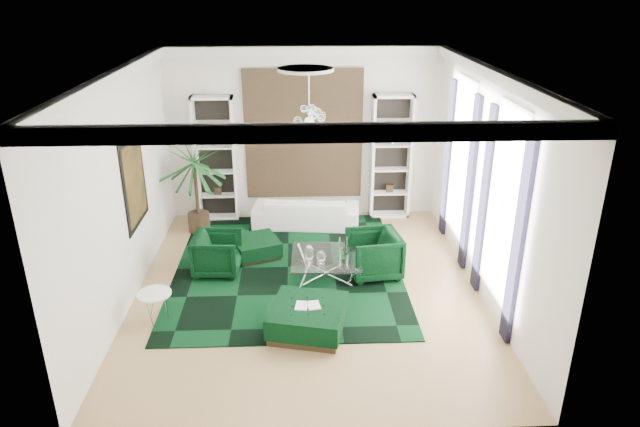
{
  "coord_description": "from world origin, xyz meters",
  "views": [
    {
      "loc": [
        -0.17,
        -8.86,
        5.09
      ],
      "look_at": [
        0.24,
        0.5,
        1.23
      ],
      "focal_mm": 32.0,
      "sensor_mm": 36.0,
      "label": 1
    }
  ],
  "objects_px": {
    "coffee_table": "(326,267)",
    "palm": "(195,176)",
    "sofa": "(306,211)",
    "ottoman_side": "(256,248)",
    "armchair_left": "(218,254)",
    "ottoman_front": "(308,318)",
    "armchair_right": "(374,254)",
    "side_table": "(156,308)"
  },
  "relations": [
    {
      "from": "ottoman_front",
      "to": "palm",
      "type": "xyz_separation_m",
      "value": [
        -2.27,
        3.91,
        1.04
      ]
    },
    {
      "from": "armchair_left",
      "to": "ottoman_side",
      "type": "xyz_separation_m",
      "value": [
        0.67,
        0.64,
        -0.2
      ]
    },
    {
      "from": "ottoman_side",
      "to": "palm",
      "type": "bearing_deg",
      "value": 135.79
    },
    {
      "from": "palm",
      "to": "sofa",
      "type": "bearing_deg",
      "value": 5.08
    },
    {
      "from": "armchair_left",
      "to": "coffee_table",
      "type": "height_order",
      "value": "armchair_left"
    },
    {
      "from": "armchair_left",
      "to": "coffee_table",
      "type": "bearing_deg",
      "value": -94.77
    },
    {
      "from": "sofa",
      "to": "ottoman_side",
      "type": "relative_size",
      "value": 2.78
    },
    {
      "from": "side_table",
      "to": "sofa",
      "type": "bearing_deg",
      "value": 56.8
    },
    {
      "from": "armchair_right",
      "to": "ottoman_side",
      "type": "xyz_separation_m",
      "value": [
        -2.2,
        0.86,
        -0.24
      ]
    },
    {
      "from": "armchair_left",
      "to": "armchair_right",
      "type": "xyz_separation_m",
      "value": [
        2.87,
        -0.23,
        0.04
      ]
    },
    {
      "from": "sofa",
      "to": "ottoman_side",
      "type": "bearing_deg",
      "value": 61.85
    },
    {
      "from": "armchair_right",
      "to": "palm",
      "type": "xyz_separation_m",
      "value": [
        -3.52,
        2.14,
        0.84
      ]
    },
    {
      "from": "armchair_left",
      "to": "armchair_right",
      "type": "distance_m",
      "value": 2.88
    },
    {
      "from": "armchair_right",
      "to": "side_table",
      "type": "distance_m",
      "value": 3.92
    },
    {
      "from": "coffee_table",
      "to": "side_table",
      "type": "distance_m",
      "value": 3.09
    },
    {
      "from": "sofa",
      "to": "ottoman_side",
      "type": "distance_m",
      "value": 1.8
    },
    {
      "from": "ottoman_front",
      "to": "palm",
      "type": "height_order",
      "value": "palm"
    },
    {
      "from": "sofa",
      "to": "coffee_table",
      "type": "xyz_separation_m",
      "value": [
        0.31,
        -2.41,
        -0.12
      ]
    },
    {
      "from": "sofa",
      "to": "coffee_table",
      "type": "height_order",
      "value": "sofa"
    },
    {
      "from": "sofa",
      "to": "armchair_left",
      "type": "relative_size",
      "value": 2.72
    },
    {
      "from": "sofa",
      "to": "palm",
      "type": "relative_size",
      "value": 0.91
    },
    {
      "from": "sofa",
      "to": "ottoman_side",
      "type": "height_order",
      "value": "sofa"
    },
    {
      "from": "sofa",
      "to": "palm",
      "type": "bearing_deg",
      "value": 11.37
    },
    {
      "from": "coffee_table",
      "to": "armchair_left",
      "type": "bearing_deg",
      "value": 171.61
    },
    {
      "from": "coffee_table",
      "to": "palm",
      "type": "bearing_deg",
      "value": 140.1
    },
    {
      "from": "ottoman_front",
      "to": "armchair_right",
      "type": "bearing_deg",
      "value": 54.76
    },
    {
      "from": "sofa",
      "to": "ottoman_front",
      "type": "xyz_separation_m",
      "value": [
        -0.06,
        -4.11,
        -0.12
      ]
    },
    {
      "from": "ottoman_front",
      "to": "palm",
      "type": "relative_size",
      "value": 0.44
    },
    {
      "from": "armchair_right",
      "to": "ottoman_front",
      "type": "xyz_separation_m",
      "value": [
        -1.25,
        -1.77,
        -0.2
      ]
    },
    {
      "from": "side_table",
      "to": "palm",
      "type": "bearing_deg",
      "value": 87.79
    },
    {
      "from": "sofa",
      "to": "coffee_table",
      "type": "distance_m",
      "value": 2.44
    },
    {
      "from": "sofa",
      "to": "armchair_left",
      "type": "bearing_deg",
      "value": 57.82
    },
    {
      "from": "coffee_table",
      "to": "ottoman_side",
      "type": "relative_size",
      "value": 1.5
    },
    {
      "from": "coffee_table",
      "to": "ottoman_front",
      "type": "distance_m",
      "value": 1.74
    },
    {
      "from": "armchair_left",
      "to": "ottoman_side",
      "type": "distance_m",
      "value": 0.95
    },
    {
      "from": "armchair_left",
      "to": "ottoman_front",
      "type": "bearing_deg",
      "value": -137.19
    },
    {
      "from": "armchair_right",
      "to": "palm",
      "type": "height_order",
      "value": "palm"
    },
    {
      "from": "armchair_left",
      "to": "armchair_right",
      "type": "bearing_deg",
      "value": -90.89
    },
    {
      "from": "coffee_table",
      "to": "side_table",
      "type": "bearing_deg",
      "value": -154.07
    },
    {
      "from": "armchair_left",
      "to": "palm",
      "type": "distance_m",
      "value": 2.2
    },
    {
      "from": "armchair_right",
      "to": "ottoman_front",
      "type": "height_order",
      "value": "armchair_right"
    },
    {
      "from": "palm",
      "to": "side_table",
      "type": "bearing_deg",
      "value": -92.21
    }
  ]
}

